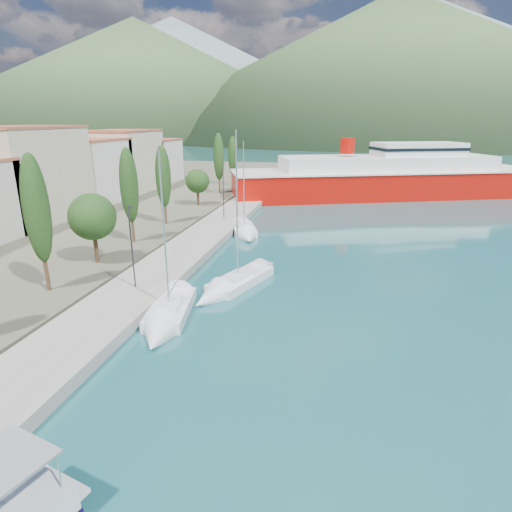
# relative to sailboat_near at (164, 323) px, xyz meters

# --- Properties ---
(ground) EXTENTS (1400.00, 1400.00, 0.00)m
(ground) POSITION_rel_sailboat_near_xyz_m (4.92, 111.27, -0.32)
(ground) COLOR #1B5559
(quay) EXTENTS (5.00, 88.00, 0.80)m
(quay) POSITION_rel_sailboat_near_xyz_m (-4.08, 17.27, 0.08)
(quay) COLOR gray
(quay) RESTS_ON ground
(hills_far) EXTENTS (1480.00, 900.00, 180.00)m
(hills_far) POSITION_rel_sailboat_near_xyz_m (143.51, 610.00, 77.07)
(hills_far) COLOR slate
(hills_far) RESTS_ON ground
(hills_near) EXTENTS (1010.00, 520.00, 115.00)m
(hills_near) POSITION_rel_sailboat_near_xyz_m (102.97, 363.77, 48.86)
(hills_near) COLOR #3E5B32
(hills_near) RESTS_ON ground
(town_buildings) EXTENTS (9.20, 69.20, 11.30)m
(town_buildings) POSITION_rel_sailboat_near_xyz_m (-27.08, 28.17, 5.25)
(town_buildings) COLOR beige
(town_buildings) RESTS_ON land_strip
(tree_row) EXTENTS (4.00, 63.02, 9.96)m
(tree_row) POSITION_rel_sailboat_near_xyz_m (-10.18, 21.76, 5.29)
(tree_row) COLOR #47301E
(tree_row) RESTS_ON land_strip
(lamp_posts) EXTENTS (0.15, 47.32, 6.06)m
(lamp_posts) POSITION_rel_sailboat_near_xyz_m (-4.08, 4.59, 3.76)
(lamp_posts) COLOR #2D2D33
(lamp_posts) RESTS_ON quay
(sailboat_near) EXTENTS (3.93, 8.68, 12.03)m
(sailboat_near) POSITION_rel_sailboat_near_xyz_m (0.00, 0.00, 0.00)
(sailboat_near) COLOR silver
(sailboat_near) RESTS_ON ground
(sailboat_mid) EXTENTS (5.30, 9.28, 12.97)m
(sailboat_mid) POSITION_rel_sailboat_near_xyz_m (2.26, 6.35, -0.01)
(sailboat_mid) COLOR silver
(sailboat_mid) RESTS_ON ground
(sailboat_far) EXTENTS (5.10, 8.16, 11.44)m
(sailboat_far) POSITION_rel_sailboat_near_xyz_m (0.06, 22.69, -0.00)
(sailboat_far) COLOR silver
(sailboat_far) RESTS_ON ground
(ferry) EXTENTS (52.52, 28.49, 10.32)m
(ferry) POSITION_rel_sailboat_near_xyz_m (17.51, 53.24, 2.82)
(ferry) COLOR #A90C04
(ferry) RESTS_ON ground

